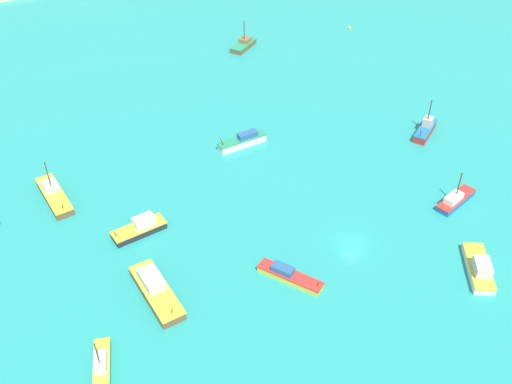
{
  "coord_description": "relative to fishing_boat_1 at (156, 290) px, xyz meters",
  "views": [
    {
      "loc": [
        -36.92,
        -50.96,
        59.41
      ],
      "look_at": [
        -8.18,
        14.73,
        1.04
      ],
      "focal_mm": 42.62,
      "sensor_mm": 36.0,
      "label": 1
    }
  ],
  "objects": [
    {
      "name": "fishing_boat_8",
      "position": [
        1.3,
        12.31,
        -0.09
      ],
      "size": [
        8.13,
        3.92,
        2.45
      ],
      "color": "#232328",
      "rests_on": "ground"
    },
    {
      "name": "fishing_boat_5",
      "position": [
        -8.76,
        24.83,
        -0.14
      ],
      "size": [
        4.28,
        10.53,
        6.67
      ],
      "color": "brown",
      "rests_on": "ground"
    },
    {
      "name": "fishing_boat_4",
      "position": [
        53.75,
        17.06,
        0.0
      ],
      "size": [
        7.01,
        5.99,
        6.65
      ],
      "color": "red",
      "rests_on": "ground"
    },
    {
      "name": "buoy_1",
      "position": [
        64.18,
        60.73,
        -0.85
      ],
      "size": [
        0.73,
        0.73,
        0.73
      ],
      "color": "gold",
      "rests_on": "ground"
    },
    {
      "name": "fishing_boat_2",
      "position": [
        37.71,
        61.08,
        -0.23
      ],
      "size": [
        7.28,
        6.42,
        6.13
      ],
      "color": "brown",
      "rests_on": "ground"
    },
    {
      "name": "fishing_boat_1",
      "position": [
        0.0,
        0.0,
        0.0
      ],
      "size": [
        4.63,
        11.14,
        2.83
      ],
      "color": "brown",
      "rests_on": "ground"
    },
    {
      "name": "ground",
      "position": [
        27.78,
        28.21,
        -1.22
      ],
      "size": [
        260.0,
        280.0,
        0.5
      ],
      "color": "teal"
    },
    {
      "name": "fishing_boat_9",
      "position": [
        40.32,
        -13.42,
        -0.02
      ],
      "size": [
        6.55,
        8.94,
        2.74
      ],
      "color": "silver",
      "rests_on": "ground"
    },
    {
      "name": "fishing_boat_13",
      "position": [
        -9.06,
        -9.39,
        -0.25
      ],
      "size": [
        4.22,
        10.3,
        5.65
      ],
      "color": "#198466",
      "rests_on": "ground"
    },
    {
      "name": "fishing_boat_12",
      "position": [
        16.8,
        -4.24,
        -0.35
      ],
      "size": [
        6.94,
        8.52,
        1.78
      ],
      "color": "gold",
      "rests_on": "ground"
    },
    {
      "name": "fishing_boat_6",
      "position": [
        46.55,
        -0.48,
        -0.21
      ],
      "size": [
        8.0,
        4.69,
        5.88
      ],
      "color": "#1E5BA8",
      "rests_on": "ground"
    },
    {
      "name": "fishing_boat_11",
      "position": [
        23.14,
        26.57,
        -0.05
      ],
      "size": [
        8.87,
        2.84,
        2.99
      ],
      "color": "silver",
      "rests_on": "ground"
    }
  ]
}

